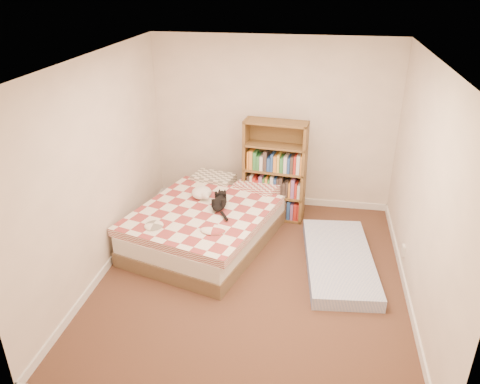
% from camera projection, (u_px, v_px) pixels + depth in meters
% --- Properties ---
extents(room, '(3.51, 4.01, 2.51)m').
position_uv_depth(room, '(253.00, 185.00, 5.01)').
color(room, '#4B3020').
rests_on(room, ground).
extents(bed, '(2.02, 2.45, 0.57)m').
position_uv_depth(bed, '(209.00, 222.00, 6.19)').
color(bed, brown).
rests_on(bed, room).
extents(bookshelf, '(0.90, 0.38, 1.45)m').
position_uv_depth(bookshelf, '(274.00, 182.00, 6.66)').
color(bookshelf, brown).
rests_on(bookshelf, room).
extents(floor_mattress, '(0.94, 1.79, 0.15)m').
position_uv_depth(floor_mattress, '(339.00, 260.00, 5.69)').
color(floor_mattress, '#7A90CC').
rests_on(floor_mattress, room).
extents(black_cat, '(0.23, 0.66, 0.15)m').
position_uv_depth(black_cat, '(220.00, 202.00, 6.00)').
color(black_cat, black).
rests_on(black_cat, bed).
extents(white_dog, '(0.31, 0.32, 0.14)m').
position_uv_depth(white_dog, '(202.00, 193.00, 6.24)').
color(white_dog, white).
rests_on(white_dog, bed).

